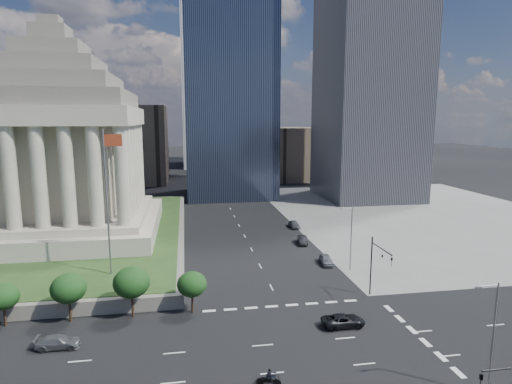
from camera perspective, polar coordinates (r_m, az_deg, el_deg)
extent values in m
plane|color=black|center=(137.75, -4.58, -0.05)|extent=(500.00, 500.00, 0.00)
cube|color=slate|center=(113.64, 21.15, -2.74)|extent=(68.00, 90.00, 0.03)
cube|color=#6B665C|center=(94.34, -30.13, -5.31)|extent=(66.00, 70.00, 1.80)
cube|color=#243E19|center=(94.13, -30.18, -4.75)|extent=(64.00, 68.00, 0.10)
cylinder|color=slate|center=(61.29, -19.25, -1.44)|extent=(0.24, 0.24, 20.00)
cube|color=maroon|center=(60.12, -18.56, 6.57)|extent=(2.40, 0.05, 1.60)
cube|color=black|center=(131.19, -3.67, 12.63)|extent=(26.00, 26.00, 60.00)
cube|color=black|center=(134.36, 15.19, 20.86)|extent=(26.00, 28.00, 100.00)
cube|color=brown|center=(171.43, 5.26, 5.21)|extent=(20.00, 30.00, 20.00)
cube|color=brown|center=(166.61, -15.95, 6.14)|extent=(24.00, 30.00, 28.00)
cube|color=black|center=(33.41, 27.80, -21.55)|extent=(0.30, 0.30, 1.10)
cylinder|color=black|center=(59.32, 15.09, -9.49)|extent=(0.18, 0.18, 8.00)
cylinder|color=black|center=(55.99, 16.40, -7.26)|extent=(0.14, 5.50, 0.14)
cube|color=black|center=(53.89, 17.64, -8.88)|extent=(0.30, 0.30, 1.10)
cylinder|color=slate|center=(42.52, 29.03, -16.84)|extent=(0.16, 0.16, 10.00)
cylinder|color=slate|center=(40.16, 28.57, -10.92)|extent=(1.80, 0.12, 0.12)
cube|color=slate|center=(39.66, 27.52, -11.24)|extent=(0.50, 0.22, 0.14)
cylinder|color=slate|center=(67.73, 12.57, -6.10)|extent=(0.16, 0.16, 10.00)
cylinder|color=slate|center=(66.27, 12.00, -2.15)|extent=(1.80, 0.12, 0.12)
cube|color=slate|center=(65.97, 11.27, -2.27)|extent=(0.50, 0.22, 0.14)
imported|color=black|center=(51.35, 11.57, -16.45)|extent=(4.97, 2.36, 1.37)
imported|color=#53565A|center=(50.51, -24.86, -17.69)|extent=(1.96, 4.57, 1.31)
imported|color=gray|center=(70.77, 9.33, -8.89)|extent=(2.30, 4.66, 1.53)
imported|color=black|center=(81.30, 6.22, -6.39)|extent=(2.18, 4.60, 1.46)
imported|color=#4F5156|center=(92.95, 5.11, -4.30)|extent=(4.55, 1.91, 1.54)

